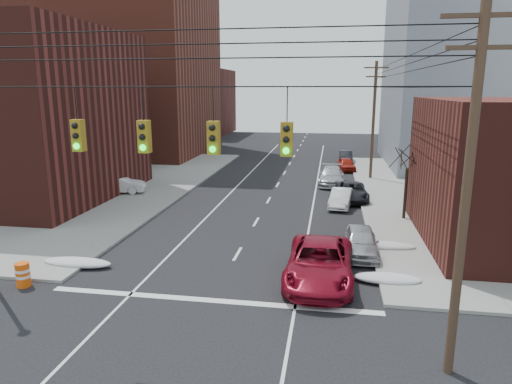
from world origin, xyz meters
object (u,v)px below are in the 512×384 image
(parked_car_d, at_px, (331,176))
(lot_car_a, at_px, (118,185))
(red_pickup, at_px, (320,263))
(parked_car_c, at_px, (352,192))
(parked_car_b, at_px, (341,198))
(construction_barrel, at_px, (23,274))
(parked_car_a, at_px, (361,242))
(lot_car_d, at_px, (58,177))
(lot_car_c, at_px, (1,193))
(parked_car_f, at_px, (346,157))
(parked_car_e, at_px, (346,164))
(lot_car_b, at_px, (93,185))

(parked_car_d, xyz_separation_m, lot_car_a, (-17.21, -7.00, 0.07))
(red_pickup, height_order, parked_car_c, red_pickup)
(parked_car_b, height_order, parked_car_d, parked_car_d)
(parked_car_c, distance_m, construction_barrel, 23.84)
(parked_car_a, xyz_separation_m, lot_car_d, (-25.64, 13.21, 0.07))
(parked_car_d, height_order, lot_car_c, lot_car_c)
(parked_car_f, relative_size, lot_car_a, 0.98)
(parked_car_c, height_order, lot_car_d, lot_car_d)
(parked_car_e, distance_m, lot_car_d, 28.37)
(parked_car_f, relative_size, lot_car_b, 0.93)
(parked_car_e, height_order, lot_car_b, lot_car_b)
(parked_car_a, relative_size, lot_car_a, 0.99)
(lot_car_d, bearing_deg, parked_car_e, -79.38)
(red_pickup, bearing_deg, construction_barrel, -167.25)
(red_pickup, xyz_separation_m, parked_car_d, (0.43, 21.65, -0.09))
(parked_car_e, bearing_deg, parked_car_f, 81.48)
(parked_car_f, bearing_deg, parked_car_b, -92.96)
(parked_car_a, bearing_deg, lot_car_d, 152.92)
(parked_car_d, relative_size, lot_car_a, 1.26)
(parked_car_b, height_order, parked_car_f, parked_car_f)
(parked_car_f, distance_m, lot_car_d, 31.17)
(parked_car_f, bearing_deg, red_pickup, -93.96)
(red_pickup, distance_m, lot_car_c, 26.09)
(red_pickup, relative_size, lot_car_d, 1.67)
(parked_car_f, xyz_separation_m, lot_car_d, (-25.64, -17.73, 0.10))
(lot_car_d, bearing_deg, red_pickup, -140.68)
(lot_car_d, bearing_deg, construction_barrel, -166.37)
(red_pickup, height_order, parked_car_f, red_pickup)
(parked_car_a, height_order, parked_car_d, parked_car_d)
(lot_car_a, distance_m, construction_barrel, 17.80)
(parked_car_d, distance_m, lot_car_a, 18.58)
(red_pickup, xyz_separation_m, lot_car_d, (-23.61, 16.93, -0.09))
(red_pickup, distance_m, parked_car_f, 34.72)
(parked_car_b, xyz_separation_m, parked_car_c, (0.87, 2.24, 0.03))
(parked_car_b, xyz_separation_m, lot_car_c, (-25.17, -3.43, 0.21))
(parked_car_e, height_order, lot_car_d, lot_car_d)
(lot_car_a, bearing_deg, parked_car_a, -133.91)
(lot_car_a, xyz_separation_m, construction_barrel, (3.91, -17.37, -0.30))
(parked_car_f, bearing_deg, lot_car_d, -145.95)
(lot_car_b, bearing_deg, lot_car_a, -74.37)
(parked_car_b, relative_size, parked_car_e, 1.01)
(parked_car_a, xyz_separation_m, parked_car_f, (0.00, 30.94, -0.03))
(parked_car_b, distance_m, construction_barrel, 21.56)
(parked_car_d, xyz_separation_m, lot_car_b, (-19.40, -7.16, -0.00))
(red_pickup, bearing_deg, lot_car_a, 139.70)
(red_pickup, xyz_separation_m, parked_car_b, (1.17, 13.65, -0.22))
(parked_car_b, height_order, parked_car_c, parked_car_c)
(parked_car_c, bearing_deg, lot_car_b, -179.36)
(parked_car_b, relative_size, lot_car_d, 1.06)
(lot_car_a, xyz_separation_m, lot_car_b, (-2.18, -0.16, -0.07))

